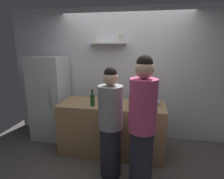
# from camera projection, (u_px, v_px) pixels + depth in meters

# --- Properties ---
(ground_plane) EXTENTS (5.28, 5.28, 0.00)m
(ground_plane) POSITION_uv_depth(u_px,v_px,m) (114.00, 169.00, 2.92)
(ground_plane) COLOR #59544F
(back_wall_assembly) EXTENTS (4.80, 0.32, 2.60)m
(back_wall_assembly) POSITION_uv_depth(u_px,v_px,m) (125.00, 74.00, 3.81)
(back_wall_assembly) COLOR white
(back_wall_assembly) RESTS_ON ground
(refrigerator) EXTENTS (0.67, 0.63, 1.67)m
(refrigerator) POSITION_uv_depth(u_px,v_px,m) (50.00, 98.00, 3.80)
(refrigerator) COLOR silver
(refrigerator) RESTS_ON ground
(counter) EXTENTS (1.80, 0.69, 0.90)m
(counter) POSITION_uv_depth(u_px,v_px,m) (112.00, 128.00, 3.32)
(counter) COLOR #9E7A51
(counter) RESTS_ON ground
(baking_pan) EXTENTS (0.34, 0.24, 0.05)m
(baking_pan) POSITION_uv_depth(u_px,v_px,m) (149.00, 102.00, 3.22)
(baking_pan) COLOR gray
(baking_pan) RESTS_ON counter
(utensil_holder) EXTENTS (0.10, 0.10, 0.22)m
(utensil_holder) POSITION_uv_depth(u_px,v_px,m) (101.00, 97.00, 3.39)
(utensil_holder) COLOR #B2B2B7
(utensil_holder) RESTS_ON counter
(wine_bottle_pale_glass) EXTENTS (0.08, 0.08, 0.32)m
(wine_bottle_pale_glass) POSITION_uv_depth(u_px,v_px,m) (146.00, 103.00, 2.87)
(wine_bottle_pale_glass) COLOR #B2BFB2
(wine_bottle_pale_glass) RESTS_ON counter
(wine_bottle_dark_glass) EXTENTS (0.07, 0.07, 0.32)m
(wine_bottle_dark_glass) POSITION_uv_depth(u_px,v_px,m) (131.00, 102.00, 2.91)
(wine_bottle_dark_glass) COLOR black
(wine_bottle_dark_glass) RESTS_ON counter
(wine_bottle_green_glass) EXTENTS (0.07, 0.07, 0.28)m
(wine_bottle_green_glass) POSITION_uv_depth(u_px,v_px,m) (92.00, 100.00, 3.08)
(wine_bottle_green_glass) COLOR #19471E
(wine_bottle_green_glass) RESTS_ON counter
(wine_bottle_amber_glass) EXTENTS (0.07, 0.07, 0.30)m
(wine_bottle_amber_glass) POSITION_uv_depth(u_px,v_px,m) (109.00, 97.00, 3.23)
(wine_bottle_amber_glass) COLOR #472814
(wine_bottle_amber_glass) RESTS_ON counter
(water_bottle_plastic) EXTENTS (0.08, 0.08, 0.21)m
(water_bottle_plastic) POSITION_uv_depth(u_px,v_px,m) (132.00, 101.00, 3.05)
(water_bottle_plastic) COLOR silver
(water_bottle_plastic) RESTS_ON counter
(person_pink_top) EXTENTS (0.34, 0.34, 1.78)m
(person_pink_top) POSITION_uv_depth(u_px,v_px,m) (142.00, 127.00, 2.32)
(person_pink_top) COLOR #262633
(person_pink_top) RESTS_ON ground
(person_grey_hoodie) EXTENTS (0.34, 0.34, 1.61)m
(person_grey_hoodie) POSITION_uv_depth(u_px,v_px,m) (111.00, 125.00, 2.62)
(person_grey_hoodie) COLOR #262633
(person_grey_hoodie) RESTS_ON ground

